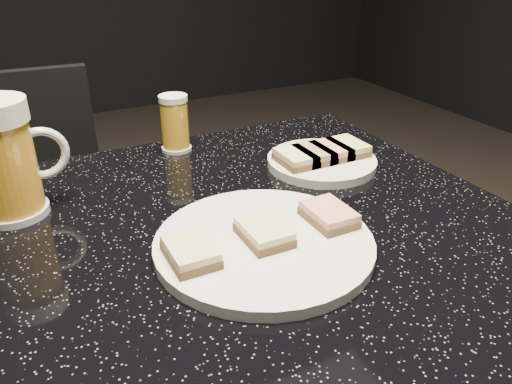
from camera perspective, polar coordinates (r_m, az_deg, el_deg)
plate_large at (r=0.60m, az=0.91°, el=-5.93°), size 0.26×0.26×0.01m
plate_small at (r=0.82m, az=7.50°, el=3.44°), size 0.18×0.18×0.01m
table at (r=0.80m, az=0.00°, el=-19.06°), size 0.70×0.70×0.75m
beer_mug at (r=0.72m, az=-26.85°, el=3.34°), size 0.13×0.09×0.16m
beer_tumbler at (r=0.88m, az=-9.27°, el=7.73°), size 0.05×0.05×0.10m
chair at (r=1.13m, az=-24.91°, el=-6.98°), size 0.39×0.39×0.85m
canapes_on_plate_large at (r=0.59m, az=0.92°, el=-4.60°), size 0.23×0.07×0.02m
canapes_on_plate_small at (r=0.82m, az=7.57°, el=4.49°), size 0.15×0.07×0.02m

